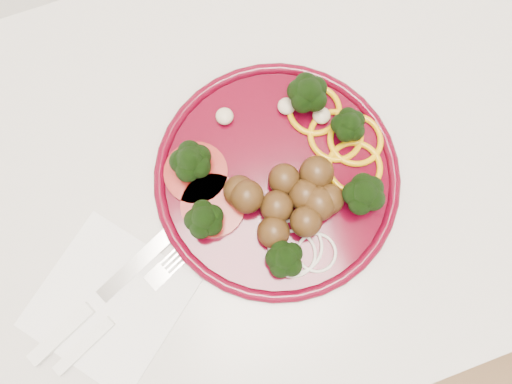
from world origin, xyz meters
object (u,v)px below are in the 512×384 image
object	(u,v)px
plate	(281,180)
napkin	(109,302)
knife	(86,311)
fork	(100,331)

from	to	relation	value
plate	napkin	distance (m)	0.24
napkin	knife	xyz separation A→B (m)	(-0.03, -0.00, 0.01)
plate	knife	world-z (taller)	plate
knife	fork	world-z (taller)	knife
fork	napkin	bearing A→B (deg)	33.31
napkin	fork	xyz separation A→B (m)	(-0.02, -0.03, 0.01)
plate	knife	bearing A→B (deg)	-165.93
plate	napkin	size ratio (longest dim) A/B	1.91
fork	knife	bearing A→B (deg)	83.00
knife	plate	bearing A→B (deg)	-10.21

